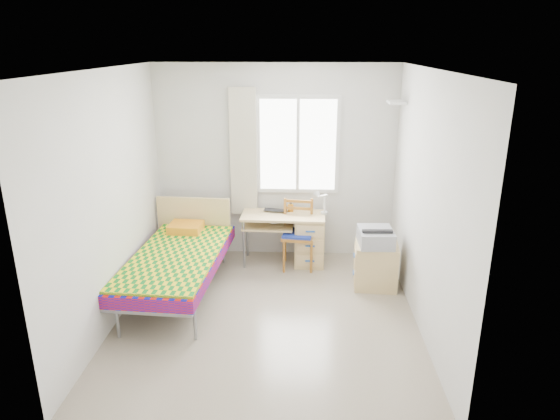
% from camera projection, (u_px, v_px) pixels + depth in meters
% --- Properties ---
extents(floor, '(3.50, 3.50, 0.00)m').
position_uv_depth(floor, '(267.00, 316.00, 5.45)').
color(floor, '#BCAD93').
rests_on(floor, ground).
extents(ceiling, '(3.50, 3.50, 0.00)m').
position_uv_depth(ceiling, '(265.00, 69.00, 4.62)').
color(ceiling, white).
rests_on(ceiling, wall_back).
extents(wall_back, '(3.20, 0.00, 3.20)m').
position_uv_depth(wall_back, '(275.00, 163.00, 6.69)').
color(wall_back, silver).
rests_on(wall_back, ground).
extents(wall_left, '(0.00, 3.50, 3.50)m').
position_uv_depth(wall_left, '(110.00, 200.00, 5.10)').
color(wall_left, silver).
rests_on(wall_left, ground).
extents(wall_right, '(0.00, 3.50, 3.50)m').
position_uv_depth(wall_right, '(426.00, 205.00, 4.97)').
color(wall_right, silver).
rests_on(wall_right, ground).
extents(window, '(1.10, 0.04, 1.30)m').
position_uv_depth(window, '(298.00, 145.00, 6.58)').
color(window, white).
rests_on(window, wall_back).
extents(curtain, '(0.35, 0.05, 1.70)m').
position_uv_depth(curtain, '(243.00, 153.00, 6.60)').
color(curtain, beige).
rests_on(curtain, wall_back).
extents(floating_shelf, '(0.20, 0.32, 0.03)m').
position_uv_depth(floating_shelf, '(396.00, 102.00, 6.03)').
color(floating_shelf, white).
rests_on(floating_shelf, wall_right).
extents(bed, '(1.09, 2.12, 0.90)m').
position_uv_depth(bed, '(178.00, 258.00, 5.84)').
color(bed, gray).
rests_on(bed, floor).
extents(desk, '(1.11, 0.53, 0.68)m').
position_uv_depth(desk, '(304.00, 237.00, 6.65)').
color(desk, tan).
rests_on(desk, floor).
extents(chair, '(0.44, 0.44, 0.91)m').
position_uv_depth(chair, '(299.00, 230.00, 6.53)').
color(chair, '#91581C').
rests_on(chair, floor).
extents(cabinet, '(0.54, 0.49, 0.55)m').
position_uv_depth(cabinet, '(375.00, 265.00, 6.04)').
color(cabinet, tan).
rests_on(cabinet, floor).
extents(printer, '(0.41, 0.47, 0.20)m').
position_uv_depth(printer, '(376.00, 237.00, 5.91)').
color(printer, '#ADAEB5').
rests_on(printer, cabinet).
extents(laptop, '(0.34, 0.25, 0.02)m').
position_uv_depth(laptop, '(275.00, 212.00, 6.64)').
color(laptop, black).
rests_on(laptop, desk).
extents(pen_cup, '(0.09, 0.09, 0.09)m').
position_uv_depth(pen_cup, '(291.00, 208.00, 6.68)').
color(pen_cup, orange).
rests_on(pen_cup, desk).
extents(task_lamp, '(0.21, 0.30, 0.36)m').
position_uv_depth(task_lamp, '(320.00, 200.00, 6.43)').
color(task_lamp, white).
rests_on(task_lamp, desk).
extents(book, '(0.20, 0.23, 0.02)m').
position_uv_depth(book, '(269.00, 221.00, 6.61)').
color(book, gray).
rests_on(book, desk).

